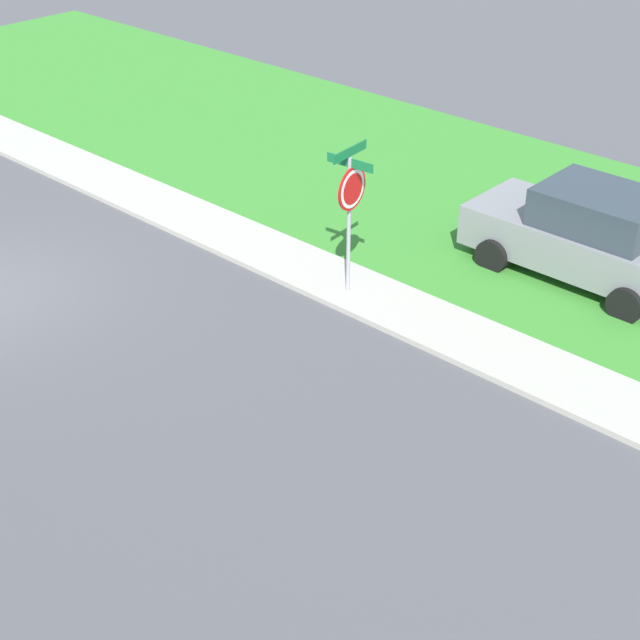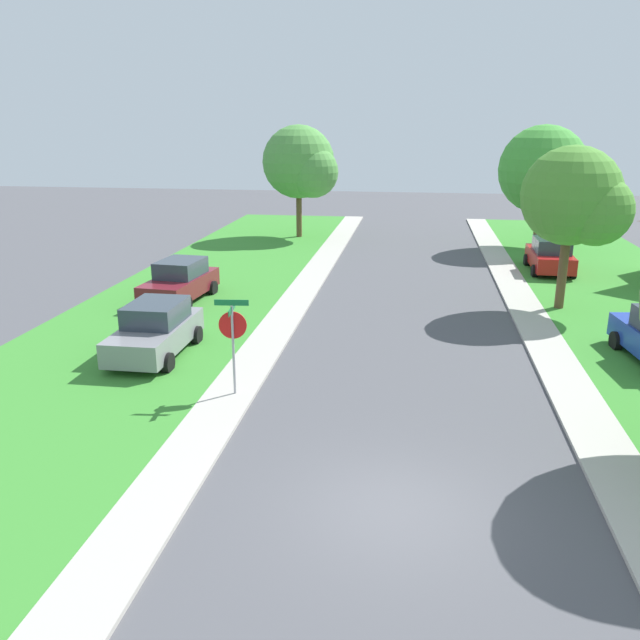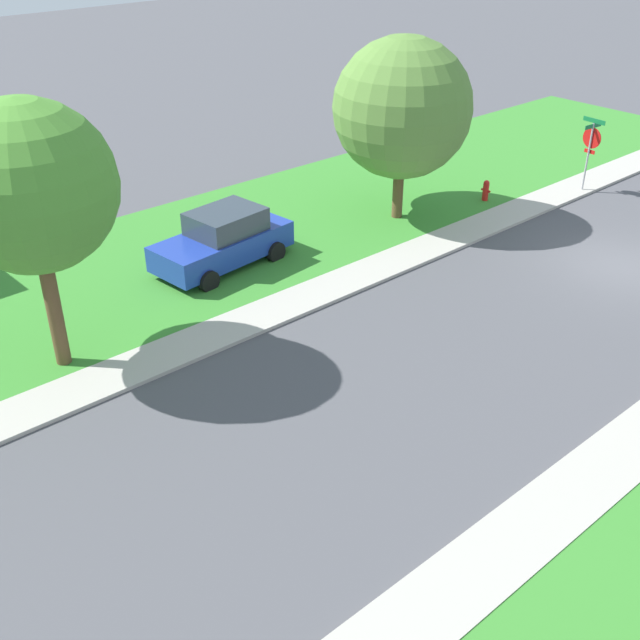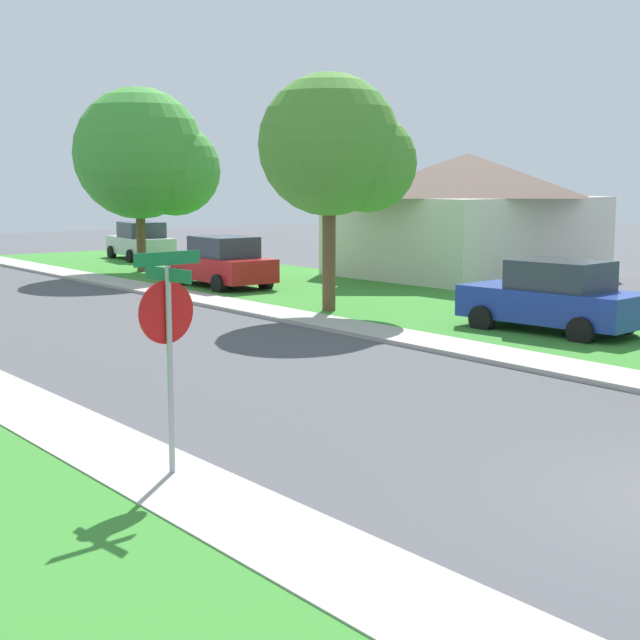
# 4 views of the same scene
# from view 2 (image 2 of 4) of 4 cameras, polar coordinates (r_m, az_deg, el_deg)

# --- Properties ---
(ground_plane) EXTENTS (120.00, 120.00, 0.00)m
(ground_plane) POSITION_cam_2_polar(r_m,az_deg,el_deg) (13.25, 6.54, -16.28)
(ground_plane) COLOR #4C4C51
(sidewalk_east) EXTENTS (1.40, 56.00, 0.10)m
(sidewalk_east) POSITION_cam_2_polar(r_m,az_deg,el_deg) (24.60, 18.66, -0.90)
(sidewalk_east) COLOR #ADA89E
(sidewalk_east) RESTS_ON ground
(sidewalk_west) EXTENTS (1.40, 56.00, 0.10)m
(sidewalk_west) POSITION_cam_2_polar(r_m,az_deg,el_deg) (24.67, -3.32, 0.05)
(sidewalk_west) COLOR #ADA89E
(sidewalk_west) RESTS_ON ground
(lawn_west) EXTENTS (8.00, 56.00, 0.08)m
(lawn_west) POSITION_cam_2_polar(r_m,az_deg,el_deg) (26.02, -13.51, 0.47)
(lawn_west) COLOR #38842D
(lawn_west) RESTS_ON ground
(stop_sign_far_corner) EXTENTS (0.92, 0.92, 2.77)m
(stop_sign_far_corner) POSITION_cam_2_polar(r_m,az_deg,el_deg) (17.49, -7.69, -0.98)
(stop_sign_far_corner) COLOR #9E9EA3
(stop_sign_far_corner) RESTS_ON ground
(car_maroon_driveway_right) EXTENTS (2.33, 4.45, 1.76)m
(car_maroon_driveway_right) POSITION_cam_2_polar(r_m,az_deg,el_deg) (27.69, -12.23, 3.35)
(car_maroon_driveway_right) COLOR maroon
(car_maroon_driveway_right) RESTS_ON ground
(car_red_across_road) EXTENTS (2.08, 4.32, 1.76)m
(car_red_across_road) POSITION_cam_2_polar(r_m,az_deg,el_deg) (34.36, 19.62, 5.37)
(car_red_across_road) COLOR red
(car_red_across_road) RESTS_ON ground
(car_silver_kerbside_mid) EXTENTS (2.47, 4.50, 1.76)m
(car_silver_kerbside_mid) POSITION_cam_2_polar(r_m,az_deg,el_deg) (46.27, 20.70, 8.05)
(car_silver_kerbside_mid) COLOR silver
(car_silver_kerbside_mid) RESTS_ON ground
(car_grey_behind_trees) EXTENTS (2.04, 4.30, 1.76)m
(car_grey_behind_trees) POSITION_cam_2_polar(r_m,az_deg,el_deg) (21.36, -14.28, -0.87)
(car_grey_behind_trees) COLOR gray
(car_grey_behind_trees) RESTS_ON ground
(tree_sidewalk_near) EXTENTS (4.09, 3.81, 6.45)m
(tree_sidewalk_near) POSITION_cam_2_polar(r_m,az_deg,el_deg) (26.96, 21.74, 9.80)
(tree_sidewalk_near) COLOR brown
(tree_sidewalk_near) RESTS_ON ground
(tree_across_right) EXTENTS (5.41, 5.03, 7.14)m
(tree_across_right) POSITION_cam_2_polar(r_m,az_deg,el_deg) (40.21, 19.46, 12.13)
(tree_across_right) COLOR brown
(tree_across_right) RESTS_ON ground
(tree_corner_large) EXTENTS (4.91, 4.57, 7.12)m
(tree_corner_large) POSITION_cam_2_polar(r_m,az_deg,el_deg) (41.90, -1.58, 13.53)
(tree_corner_large) COLOR brown
(tree_corner_large) RESTS_ON ground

